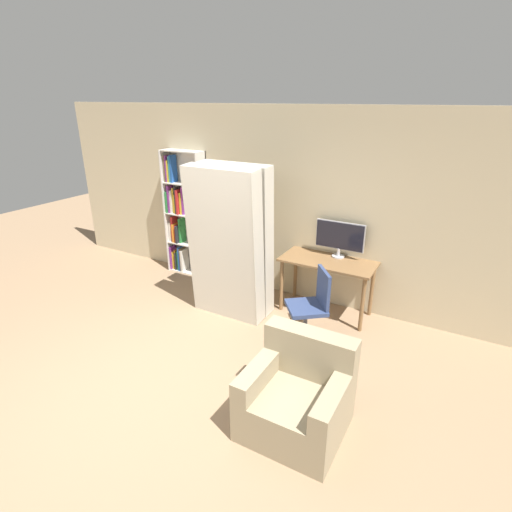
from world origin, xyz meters
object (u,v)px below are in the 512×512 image
Objects in this scene: mattress_far at (237,239)px; bookshelf at (183,216)px; office_chair at (310,312)px; monitor at (340,237)px; armchair at (298,396)px; mattress_near at (225,246)px.

bookshelf is at bearing 155.95° from mattress_far.
office_chair is 0.45× the size of bookshelf.
bookshelf is at bearing 179.95° from monitor.
armchair is at bearing -71.94° from office_chair.
mattress_near reaches higher than mattress_far.
monitor is at bearing 100.76° from armchair.
bookshelf is 3.87m from armchair.
office_chair is (-0.02, -0.89, -0.70)m from monitor.
monitor is at bearing -0.05° from bookshelf.
bookshelf is 2.38× the size of armchair.
mattress_far is (1.45, -0.65, 0.04)m from bookshelf.
mattress_far reaches higher than office_chair.
mattress_near is 0.28m from mattress_far.
office_chair is 1.38m from mattress_far.
mattress_near is 2.38× the size of armchair.
bookshelf reaches higher than armchair.
monitor reaches higher than office_chair.
mattress_near is at bearing 140.84° from armchair.
armchair is at bearing -39.16° from mattress_near.
armchair is at bearing -36.24° from bookshelf.
mattress_far is at bearing -24.05° from bookshelf.
monitor is at bearing 37.51° from mattress_near.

